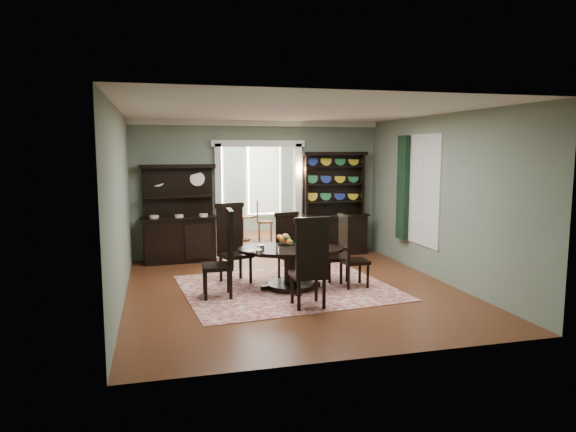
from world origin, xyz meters
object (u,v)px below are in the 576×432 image
object	(u,v)px
sideboard	(179,228)
parlor_table	(242,224)
dining_table	(291,260)
welsh_dresser	(334,217)

from	to	relation	value
sideboard	parlor_table	distance (m)	2.77
dining_table	sideboard	bearing A→B (deg)	134.47
welsh_dresser	parlor_table	xyz separation A→B (m)	(-1.77, 2.18, -0.41)
dining_table	sideboard	distance (m)	3.20
dining_table	parlor_table	xyz separation A→B (m)	(-0.04, 4.85, -0.06)
sideboard	welsh_dresser	size ratio (longest dim) A/B	0.89
welsh_dresser	dining_table	bearing A→B (deg)	-122.52
sideboard	welsh_dresser	distance (m)	3.47
dining_table	sideboard	xyz separation A→B (m)	(-1.74, 2.68, 0.23)
sideboard	parlor_table	world-z (taller)	sideboard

